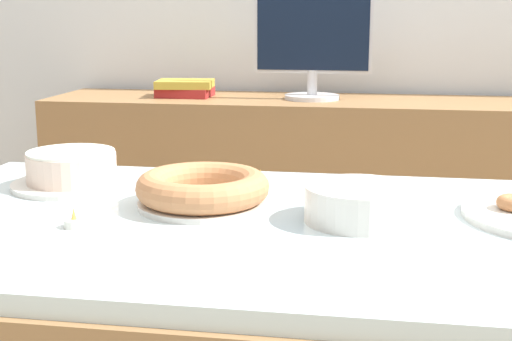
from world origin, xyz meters
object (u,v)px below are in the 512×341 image
(book_stack, at_px, (185,88))
(tealight_near_cakes, at_px, (260,181))
(computer_monitor, at_px, (313,47))
(cake_golden_bundt, at_px, (203,189))
(cake_chocolate_round, at_px, (72,170))
(plate_stack, at_px, (359,204))
(tealight_centre, at_px, (74,222))

(book_stack, bearing_deg, tealight_near_cakes, -66.00)
(computer_monitor, xyz_separation_m, book_stack, (-0.48, 0.00, -0.16))
(cake_golden_bundt, relative_size, tealight_near_cakes, 6.88)
(book_stack, distance_m, tealight_near_cakes, 1.10)
(cake_chocolate_round, xyz_separation_m, cake_golden_bundt, (0.34, -0.12, -0.00))
(plate_stack, xyz_separation_m, tealight_centre, (-0.52, -0.13, -0.02))
(cake_chocolate_round, bearing_deg, tealight_centre, -65.86)
(cake_golden_bundt, xyz_separation_m, tealight_centre, (-0.20, -0.18, -0.03))
(computer_monitor, distance_m, cake_golden_bundt, 1.24)
(book_stack, xyz_separation_m, tealight_centre, (0.16, -1.39, -0.10))
(computer_monitor, distance_m, cake_chocolate_round, 1.20)
(book_stack, bearing_deg, tealight_centre, -83.54)
(computer_monitor, bearing_deg, tealight_near_cakes, -91.70)
(book_stack, xyz_separation_m, plate_stack, (0.68, -1.26, -0.08))
(book_stack, bearing_deg, cake_golden_bundt, -73.43)
(book_stack, relative_size, tealight_centre, 5.54)
(cake_chocolate_round, xyz_separation_m, tealight_near_cakes, (0.42, 0.09, -0.03))
(tealight_centre, relative_size, tealight_near_cakes, 1.00)
(plate_stack, height_order, tealight_centre, plate_stack)
(computer_monitor, bearing_deg, cake_golden_bundt, -95.54)
(cake_golden_bundt, height_order, tealight_near_cakes, cake_golden_bundt)
(computer_monitor, height_order, cake_chocolate_round, computer_monitor)
(book_stack, height_order, tealight_centre, book_stack)
(book_stack, distance_m, cake_golden_bundt, 1.26)
(tealight_centre, bearing_deg, cake_chocolate_round, 114.14)
(computer_monitor, relative_size, plate_stack, 2.02)
(plate_stack, bearing_deg, computer_monitor, 99.12)
(plate_stack, bearing_deg, cake_golden_bundt, 170.29)
(computer_monitor, bearing_deg, plate_stack, -80.88)
(book_stack, height_order, cake_chocolate_round, book_stack)
(computer_monitor, distance_m, tealight_centre, 1.45)
(book_stack, xyz_separation_m, cake_chocolate_round, (0.02, -1.09, -0.08))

